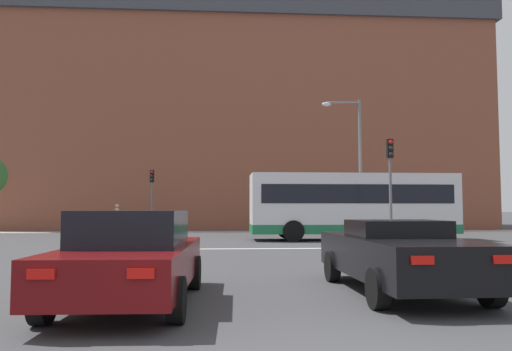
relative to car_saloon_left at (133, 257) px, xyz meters
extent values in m
cube|color=silver|center=(2.38, 10.97, -0.76)|extent=(9.13, 0.30, 0.01)
cube|color=gray|center=(2.38, 25.09, -0.76)|extent=(70.15, 2.50, 0.01)
cube|color=brown|center=(2.23, 33.78, 7.18)|extent=(39.97, 12.76, 15.90)
cube|color=#42444C|center=(2.23, 33.78, 15.90)|extent=(40.77, 13.27, 1.53)
cube|color=brown|center=(-11.20, 33.30, 17.62)|extent=(0.90, 0.90, 1.91)
cube|color=brown|center=(1.72, 32.93, 17.62)|extent=(0.90, 0.90, 1.91)
cube|color=brown|center=(15.11, 34.65, 17.62)|extent=(0.90, 0.90, 1.91)
cylinder|color=brown|center=(17.46, 33.78, 18.81)|extent=(2.58, 2.58, 4.29)
cube|color=#600C0F|center=(0.00, 0.01, -0.13)|extent=(1.99, 4.71, 0.63)
cube|color=black|center=(0.00, -0.03, 0.47)|extent=(1.66, 2.14, 0.57)
cylinder|color=black|center=(-0.85, 1.48, -0.45)|extent=(0.24, 0.65, 0.64)
cylinder|color=black|center=(0.93, 1.43, -0.45)|extent=(0.24, 0.65, 0.64)
cylinder|color=black|center=(-0.93, -1.41, -0.45)|extent=(0.24, 0.65, 0.64)
cylinder|color=black|center=(0.85, -1.46, -0.45)|extent=(0.24, 0.65, 0.64)
cube|color=red|center=(-0.64, -2.32, 0.02)|extent=(0.32, 0.06, 0.12)
cube|color=red|center=(0.51, -2.35, 0.02)|extent=(0.32, 0.06, 0.12)
cube|color=black|center=(4.75, 0.78, -0.10)|extent=(1.98, 4.80, 0.70)
cube|color=black|center=(4.75, 0.90, 0.41)|extent=(1.66, 1.46, 0.31)
cylinder|color=black|center=(3.81, 2.25, -0.45)|extent=(0.23, 0.64, 0.64)
cylinder|color=black|center=(5.64, 2.28, -0.45)|extent=(0.23, 0.64, 0.64)
cylinder|color=black|center=(3.86, -0.71, -0.45)|extent=(0.23, 0.64, 0.64)
cylinder|color=black|center=(5.68, -0.68, -0.45)|extent=(0.23, 0.64, 0.64)
cube|color=red|center=(4.20, -1.63, 0.08)|extent=(0.32, 0.06, 0.12)
cube|color=red|center=(5.38, -1.61, 0.08)|extent=(0.32, 0.06, 0.12)
cube|color=silver|center=(7.90, 15.96, 1.03)|extent=(10.02, 2.56, 2.89)
cube|color=#1E7042|center=(7.90, 15.96, -0.20)|extent=(10.04, 2.58, 0.44)
cube|color=black|center=(7.90, 15.96, 1.47)|extent=(9.22, 2.59, 0.90)
cylinder|color=black|center=(4.79, 14.73, -0.27)|extent=(1.00, 0.28, 1.00)
cylinder|color=black|center=(4.79, 17.19, -0.27)|extent=(1.00, 0.28, 1.00)
cylinder|color=black|center=(11.00, 14.73, -0.27)|extent=(1.00, 0.28, 1.00)
cylinder|color=black|center=(11.00, 17.19, -0.27)|extent=(1.00, 0.28, 1.00)
cylinder|color=slate|center=(8.54, 12.17, 1.07)|extent=(0.12, 0.12, 3.68)
cube|color=black|center=(8.54, 12.17, 3.31)|extent=(0.26, 0.20, 0.80)
sphere|color=red|center=(8.54, 12.04, 3.57)|extent=(0.17, 0.17, 0.17)
sphere|color=black|center=(8.54, 12.04, 3.31)|extent=(0.17, 0.17, 0.17)
sphere|color=black|center=(8.54, 12.04, 3.06)|extent=(0.17, 0.17, 0.17)
cylinder|color=slate|center=(-3.11, 24.62, 0.86)|extent=(0.12, 0.12, 3.26)
cube|color=black|center=(-3.11, 24.62, 2.89)|extent=(0.26, 0.20, 0.80)
sphere|color=red|center=(-3.11, 24.49, 3.15)|extent=(0.17, 0.17, 0.17)
sphere|color=black|center=(-3.11, 24.49, 2.89)|extent=(0.17, 0.17, 0.17)
sphere|color=black|center=(-3.11, 24.49, 2.64)|extent=(0.17, 0.17, 0.17)
cylinder|color=slate|center=(8.79, 17.58, 2.90)|extent=(0.16, 0.16, 7.35)
cylinder|color=slate|center=(7.90, 17.58, 6.43)|extent=(1.79, 0.10, 0.10)
ellipsoid|color=#B2B2B7|center=(7.00, 17.58, 6.33)|extent=(0.50, 0.36, 0.22)
cylinder|color=brown|center=(4.78, 25.30, -0.37)|extent=(0.13, 0.13, 0.79)
cylinder|color=brown|center=(4.89, 25.17, -0.37)|extent=(0.13, 0.13, 0.79)
cube|color=olive|center=(4.84, 25.23, 0.34)|extent=(0.43, 0.45, 0.63)
sphere|color=tan|center=(4.84, 25.23, 0.77)|extent=(0.24, 0.24, 0.24)
cylinder|color=brown|center=(-5.29, 24.50, -0.33)|extent=(0.13, 0.13, 0.88)
cylinder|color=brown|center=(-5.27, 24.33, -0.33)|extent=(0.13, 0.13, 0.88)
cube|color=tan|center=(-5.28, 24.42, 0.46)|extent=(0.26, 0.42, 0.70)
sphere|color=tan|center=(-5.28, 24.42, 0.94)|extent=(0.26, 0.26, 0.26)
cylinder|color=black|center=(9.51, 24.93, -0.39)|extent=(0.13, 0.13, 0.76)
cylinder|color=black|center=(9.37, 25.03, -0.39)|extent=(0.13, 0.13, 0.76)
cube|color=#B21E23|center=(9.44, 24.98, 0.30)|extent=(0.45, 0.42, 0.60)
sphere|color=tan|center=(9.44, 24.98, 0.71)|extent=(0.23, 0.23, 0.23)
ellipsoid|color=#33662D|center=(-14.64, 29.09, 3.04)|extent=(4.17, 4.17, 4.38)
camera|label=1|loc=(1.45, -8.34, 0.79)|focal=35.00mm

